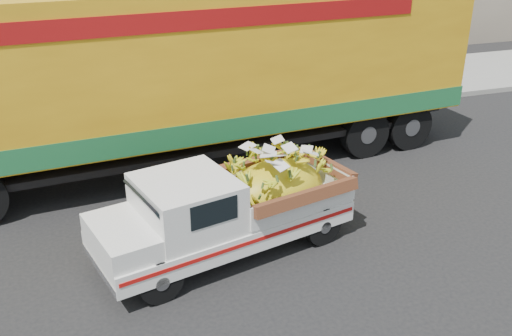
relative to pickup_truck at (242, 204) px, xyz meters
name	(u,v)px	position (x,y,z in m)	size (l,w,h in m)	color
ground	(102,266)	(-2.27, 0.14, -0.78)	(100.00, 100.00, 0.00)	black
curb	(80,136)	(-2.27, 5.93, -0.71)	(60.00, 0.25, 0.15)	gray
sidewalk	(75,111)	(-2.27, 8.03, -0.71)	(60.00, 4.00, 0.14)	gray
pickup_truck	(242,204)	(0.00, 0.00, 0.00)	(4.39, 2.43, 1.46)	black
semi_trailer	(201,70)	(0.24, 3.48, 1.34)	(12.04, 3.43, 3.80)	black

